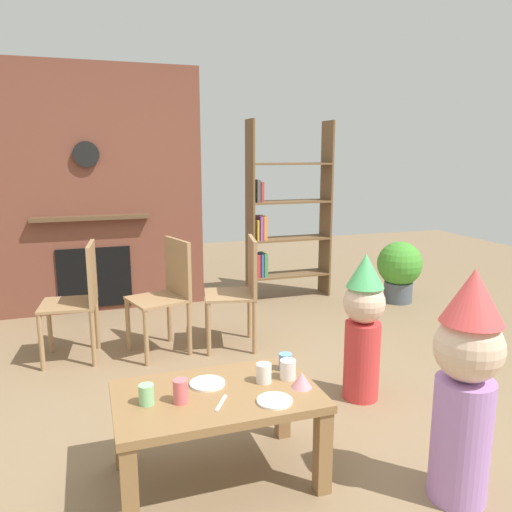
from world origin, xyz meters
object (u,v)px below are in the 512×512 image
object	(u,v)px
coffee_table	(217,408)
child_in_pink	(363,324)
dining_chair_left	(81,294)
paper_cup_near_left	(285,362)
dining_chair_middle	(168,289)
paper_cup_near_right	(146,394)
paper_cup_far_left	(264,373)
paper_plate_front	(274,401)
birthday_cake_slice	(302,380)
paper_cup_center	(288,369)
potted_plant_tall	(399,268)
paper_cup_far_right	(181,391)
child_with_cone_hat	(466,381)
paper_plate_rear	(207,383)
bookshelf	(282,220)
dining_chair_right	(241,286)

from	to	relation	value
coffee_table	child_in_pink	bearing A→B (deg)	25.30
dining_chair_left	paper_cup_near_left	bearing A→B (deg)	127.84
dining_chair_middle	paper_cup_near_right	bearing A→B (deg)	61.38
coffee_table	dining_chair_left	xyz separation A→B (m)	(-0.61, 1.76, 0.14)
paper_cup_far_left	paper_plate_front	bearing A→B (deg)	-95.95
birthday_cake_slice	dining_chair_left	distance (m)	2.10
paper_cup_near_right	paper_cup_far_left	size ratio (longest dim) A/B	0.97
paper_cup_center	potted_plant_tall	xyz separation A→B (m)	(2.19, 2.26, -0.13)
paper_cup_far_right	potted_plant_tall	xyz separation A→B (m)	(2.75, 2.33, -0.14)
paper_cup_near_left	dining_chair_middle	xyz separation A→B (m)	(-0.36, 1.58, 0.02)
birthday_cake_slice	potted_plant_tall	size ratio (longest dim) A/B	0.15
paper_cup_near_right	paper_cup_center	distance (m)	0.70
paper_cup_center	birthday_cake_slice	world-z (taller)	paper_cup_center
paper_cup_center	dining_chair_left	size ratio (longest dim) A/B	0.11
birthday_cake_slice	dining_chair_middle	distance (m)	1.83
birthday_cake_slice	child_in_pink	xyz separation A→B (m)	(0.68, 0.59, 0.01)
paper_cup_near_right	paper_cup_far_right	xyz separation A→B (m)	(0.15, -0.03, 0.01)
child_with_cone_hat	dining_chair_left	size ratio (longest dim) A/B	1.21
paper_cup_far_right	paper_plate_rear	distance (m)	0.21
bookshelf	birthday_cake_slice	size ratio (longest dim) A/B	19.00
bookshelf	dining_chair_right	xyz separation A→B (m)	(-0.84, -1.24, -0.35)
paper_cup_far_right	paper_plate_front	world-z (taller)	paper_cup_far_right
coffee_table	paper_plate_front	distance (m)	0.30
bookshelf	potted_plant_tall	distance (m)	1.34
paper_cup_near_right	bookshelf	bearing A→B (deg)	58.09
paper_cup_far_right	potted_plant_tall	distance (m)	3.60
bookshelf	potted_plant_tall	size ratio (longest dim) A/B	2.92
paper_cup_center	paper_plate_rear	world-z (taller)	paper_cup_center
paper_cup_near_left	dining_chair_right	world-z (taller)	dining_chair_right
paper_cup_far_right	birthday_cake_slice	distance (m)	0.58
paper_cup_far_right	dining_chair_left	world-z (taller)	dining_chair_left
coffee_table	paper_cup_near_left	size ratio (longest dim) A/B	11.07
child_with_cone_hat	dining_chair_right	xyz separation A→B (m)	(-0.39, 2.10, -0.06)
paper_cup_near_left	child_in_pink	bearing A→B (deg)	28.97
paper_cup_far_right	paper_plate_rear	size ratio (longest dim) A/B	0.63
child_with_cone_hat	potted_plant_tall	distance (m)	3.19
paper_cup_near_right	dining_chair_left	bearing A→B (deg)	99.20
paper_cup_near_left	child_with_cone_hat	size ratio (longest dim) A/B	0.08
paper_cup_far_left	child_in_pink	distance (m)	0.96
paper_cup_near_left	potted_plant_tall	distance (m)	3.06
paper_cup_near_right	dining_chair_middle	world-z (taller)	dining_chair_middle
child_with_cone_hat	child_in_pink	size ratio (longest dim) A/B	1.14
paper_plate_rear	dining_chair_right	bearing A→B (deg)	67.31
paper_cup_near_right	paper_plate_rear	distance (m)	0.32
bookshelf	potted_plant_tall	xyz separation A→B (m)	(1.11, -0.57, -0.49)
paper_cup_far_left	dining_chair_right	bearing A→B (deg)	76.99
paper_cup_far_left	dining_chair_left	size ratio (longest dim) A/B	0.11
paper_cup_far_left	dining_chair_right	size ratio (longest dim) A/B	0.11
dining_chair_right	coffee_table	bearing A→B (deg)	80.80
paper_cup_near_left	dining_chair_left	distance (m)	1.92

